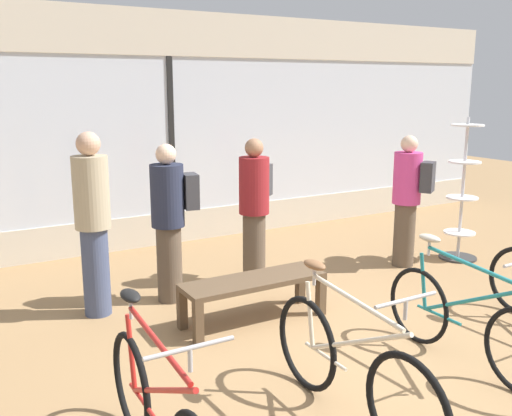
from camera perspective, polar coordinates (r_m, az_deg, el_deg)
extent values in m
plane|color=#99754C|center=(4.97, 10.46, -14.58)|extent=(24.00, 24.00, 0.00)
cube|color=beige|center=(8.26, -8.24, -1.89)|extent=(12.00, 0.08, 0.45)
cube|color=silver|center=(8.04, -8.52, 7.12)|extent=(12.00, 0.04, 2.15)
cube|color=beige|center=(8.04, -8.84, 16.93)|extent=(12.00, 0.08, 0.60)
cube|color=black|center=(8.02, -8.45, 7.11)|extent=(0.08, 0.02, 2.15)
torus|color=black|center=(3.91, -12.39, -16.84)|extent=(0.04, 0.68, 0.68)
cylinder|color=red|center=(3.33, -9.48, -17.53)|extent=(0.03, 0.98, 0.51)
cylinder|color=red|center=(3.77, -12.37, -13.91)|extent=(0.03, 0.11, 0.49)
cylinder|color=red|center=(3.23, -9.85, -13.04)|extent=(0.03, 0.91, 0.10)
cylinder|color=red|center=(3.72, -11.22, -18.47)|extent=(0.03, 0.47, 0.03)
cylinder|color=#B2B2B7|center=(3.61, -12.40, -9.74)|extent=(0.02, 0.02, 0.14)
ellipsoid|color=black|center=(3.58, -12.46, -8.55)|extent=(0.11, 0.22, 0.06)
cylinder|color=#B2B2B7|center=(2.80, -6.60, -14.85)|extent=(0.02, 0.02, 0.12)
cylinder|color=#ADADB2|center=(2.78, -6.63, -13.75)|extent=(0.46, 0.02, 0.02)
torus|color=black|center=(4.34, 5.05, -13.33)|extent=(0.05, 0.71, 0.71)
torus|color=black|center=(3.65, 14.87, -19.03)|extent=(0.05, 0.71, 0.71)
cylinder|color=beige|center=(3.84, 9.98, -13.06)|extent=(0.03, 0.96, 0.51)
cylinder|color=beige|center=(4.21, 5.43, -10.58)|extent=(0.03, 0.11, 0.49)
cylinder|color=beige|center=(3.76, 9.84, -9.10)|extent=(0.03, 0.89, 0.10)
cylinder|color=beige|center=(4.17, 6.94, -14.48)|extent=(0.03, 0.46, 0.03)
cylinder|color=#B2B2B7|center=(4.07, 5.85, -6.74)|extent=(0.02, 0.02, 0.14)
ellipsoid|color=brown|center=(4.05, 5.87, -5.67)|extent=(0.11, 0.22, 0.06)
cylinder|color=#B2B2B7|center=(3.42, 14.72, -9.82)|extent=(0.02, 0.02, 0.12)
cylinder|color=#ADADB2|center=(3.40, 14.77, -8.88)|extent=(0.46, 0.02, 0.02)
torus|color=black|center=(5.24, 15.91, -9.37)|extent=(0.04, 0.67, 0.67)
cylinder|color=#1E7A7F|center=(4.82, 20.82, -8.60)|extent=(0.03, 0.96, 0.51)
cylinder|color=#1E7A7F|center=(5.13, 16.38, -7.01)|extent=(0.03, 0.11, 0.49)
cylinder|color=#1E7A7F|center=(4.75, 20.79, -5.39)|extent=(0.03, 0.89, 0.10)
cylinder|color=#1E7A7F|center=(5.09, 17.79, -10.13)|extent=(0.03, 0.46, 0.03)
cylinder|color=#B2B2B7|center=(5.01, 16.92, -3.78)|extent=(0.02, 0.02, 0.14)
ellipsoid|color=#B2A893|center=(4.99, 16.98, -2.89)|extent=(0.11, 0.22, 0.06)
cylinder|color=#333333|center=(7.93, 19.50, -4.68)|extent=(0.48, 0.48, 0.03)
cylinder|color=silver|center=(7.73, 19.97, 1.75)|extent=(0.04, 0.04, 1.83)
cylinder|color=white|center=(7.84, 19.67, -2.31)|extent=(0.40, 0.40, 0.02)
cylinder|color=white|center=(7.74, 19.92, 0.98)|extent=(0.40, 0.40, 0.02)
cylinder|color=white|center=(7.67, 20.17, 4.36)|extent=(0.40, 0.40, 0.02)
cylinder|color=white|center=(7.63, 20.42, 7.78)|extent=(0.40, 0.40, 0.02)
cube|color=brown|center=(5.43, -0.24, -7.29)|extent=(1.40, 0.44, 0.05)
cube|color=brown|center=(5.09, -5.81, -11.38)|extent=(0.08, 0.08, 0.38)
cube|color=brown|center=(5.71, 6.50, -8.71)|extent=(0.08, 0.08, 0.38)
cube|color=brown|center=(5.39, -7.41, -10.01)|extent=(0.08, 0.08, 0.38)
cube|color=brown|center=(5.98, 4.44, -7.66)|extent=(0.08, 0.08, 0.38)
cylinder|color=brown|center=(6.52, -0.19, -3.98)|extent=(0.37, 0.37, 0.80)
cylinder|color=maroon|center=(6.36, -0.19, 2.26)|extent=(0.48, 0.48, 0.64)
sphere|color=#9E7051|center=(6.30, -0.20, 6.04)|extent=(0.21, 0.21, 0.21)
cube|color=#38383D|center=(6.58, 0.51, 2.88)|extent=(0.26, 0.27, 0.36)
cylinder|color=brown|center=(7.33, 14.59, -2.59)|extent=(0.36, 0.36, 0.79)
cylinder|color=#D13D84|center=(7.19, 14.90, 2.91)|extent=(0.47, 0.47, 0.63)
sphere|color=beige|center=(7.14, 15.08, 6.21)|extent=(0.21, 0.21, 0.21)
cube|color=#38383D|center=(7.14, 16.79, 2.99)|extent=(0.28, 0.25, 0.36)
cylinder|color=#424C6B|center=(5.81, -15.70, -6.14)|extent=(0.26, 0.26, 0.88)
cylinder|color=tan|center=(5.61, -16.16, 1.51)|extent=(0.35, 0.35, 0.69)
sphere|color=tan|center=(5.55, -16.44, 6.19)|extent=(0.23, 0.23, 0.23)
cylinder|color=brown|center=(6.02, -8.64, -5.51)|extent=(0.30, 0.30, 0.80)
cylinder|color=#23283D|center=(5.84, -8.87, 1.23)|extent=(0.39, 0.39, 0.64)
sphere|color=beige|center=(5.78, -9.01, 5.34)|extent=(0.21, 0.21, 0.21)
cube|color=#38383D|center=(5.89, -6.59, 1.69)|extent=(0.18, 0.26, 0.36)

